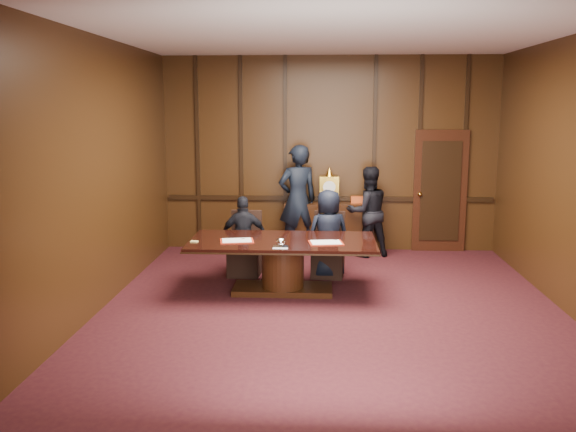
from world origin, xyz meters
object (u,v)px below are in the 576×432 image
object	(u,v)px
witness_left	(298,200)
conference_table	(283,257)
signatory_left	(244,236)
sideboard	(329,225)
witness_right	(368,212)
signatory_right	(328,234)

from	to	relation	value
witness_left	conference_table	bearing A→B (deg)	65.22
signatory_left	sideboard	bearing A→B (deg)	-135.31
sideboard	witness_left	distance (m)	0.76
conference_table	witness_right	bearing A→B (deg)	58.49
sideboard	conference_table	distance (m)	2.57
conference_table	signatory_right	world-z (taller)	signatory_right
sideboard	signatory_left	world-z (taller)	sideboard
conference_table	sideboard	bearing A→B (deg)	74.63
sideboard	signatory_left	bearing A→B (deg)	-128.47
signatory_left	witness_left	xyz separation A→B (m)	(0.77, 1.51, 0.35)
sideboard	signatory_right	xyz separation A→B (m)	(-0.03, -1.67, 0.20)
signatory_left	conference_table	bearing A→B (deg)	122.25
witness_right	conference_table	bearing A→B (deg)	41.55
sideboard	signatory_right	distance (m)	1.69
conference_table	signatory_left	world-z (taller)	signatory_left
sideboard	witness_right	size ratio (longest dim) A/B	1.01
conference_table	signatory_right	bearing A→B (deg)	50.91
signatory_right	witness_right	world-z (taller)	witness_right
witness_right	signatory_right	bearing A→B (deg)	46.51
conference_table	signatory_left	distance (m)	1.04
sideboard	conference_table	xyz separation A→B (m)	(-0.68, -2.47, 0.02)
signatory_left	witness_right	world-z (taller)	witness_right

